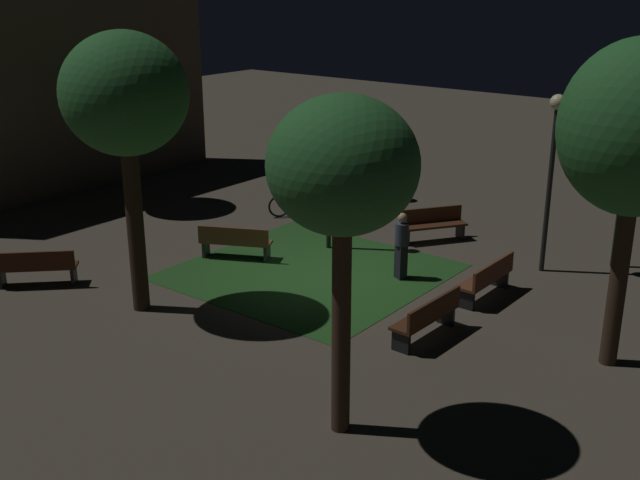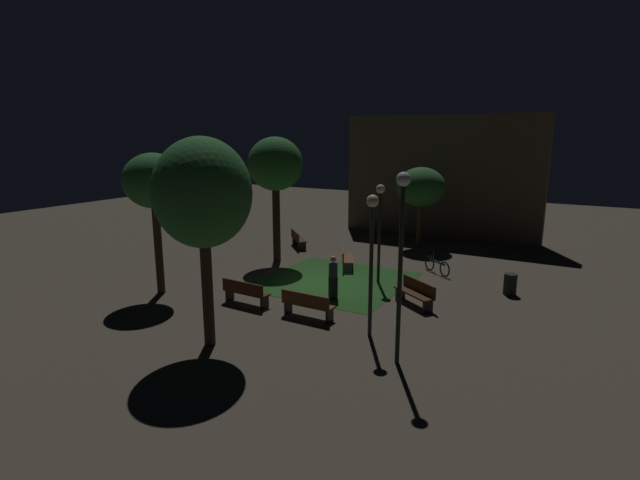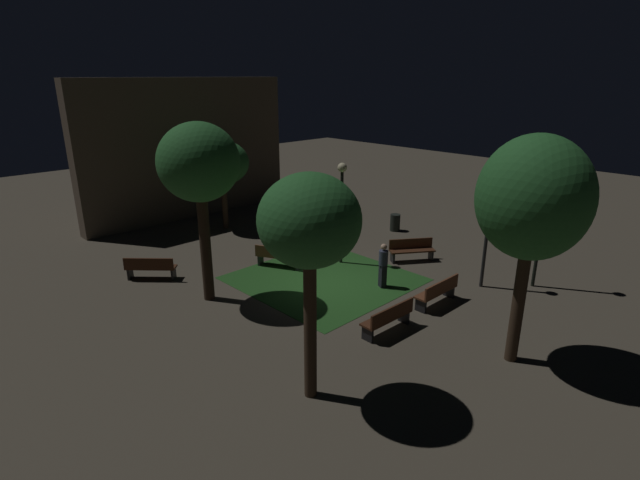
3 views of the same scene
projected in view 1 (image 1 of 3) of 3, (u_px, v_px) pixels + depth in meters
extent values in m
plane|color=#4C4438|center=(322.00, 277.00, 18.25)|extent=(60.00, 60.00, 0.00)
cube|color=#23511E|center=(310.00, 272.00, 18.59)|extent=(5.63, 5.75, 0.01)
cube|color=#422314|center=(425.00, 317.00, 15.09)|extent=(1.82, 0.55, 0.06)
cube|color=#422314|center=(434.00, 309.00, 14.89)|extent=(1.80, 0.13, 0.40)
cube|color=black|center=(401.00, 342.00, 14.59)|extent=(0.09, 0.39, 0.42)
cube|color=black|center=(446.00, 315.00, 15.75)|extent=(0.09, 0.39, 0.42)
cube|color=brown|center=(484.00, 278.00, 17.00)|extent=(1.81, 0.51, 0.06)
cube|color=brown|center=(494.00, 271.00, 16.80)|extent=(1.80, 0.09, 0.40)
cube|color=black|center=(466.00, 300.00, 16.48)|extent=(0.09, 0.39, 0.42)
cube|color=black|center=(500.00, 278.00, 17.66)|extent=(0.09, 0.39, 0.42)
cube|color=#422314|center=(434.00, 225.00, 20.58)|extent=(1.75, 1.42, 0.06)
cube|color=#422314|center=(431.00, 215.00, 20.70)|extent=(1.51, 1.07, 0.40)
cube|color=black|center=(460.00, 231.00, 20.89)|extent=(0.28, 0.36, 0.42)
cube|color=black|center=(406.00, 237.00, 20.44)|extent=(0.28, 0.36, 0.42)
cube|color=#422314|center=(37.00, 267.00, 17.67)|extent=(1.60, 1.62, 0.06)
cube|color=#422314|center=(33.00, 260.00, 17.40)|extent=(1.30, 1.33, 0.40)
cube|color=black|center=(2.00, 278.00, 17.66)|extent=(0.33, 0.33, 0.42)
cube|color=black|center=(74.00, 275.00, 17.83)|extent=(0.33, 0.33, 0.42)
cube|color=brown|center=(236.00, 242.00, 19.33)|extent=(1.23, 1.83, 0.06)
cube|color=brown|center=(233.00, 235.00, 19.06)|extent=(0.86, 1.64, 0.40)
cube|color=#2D2D33|center=(206.00, 248.00, 19.56)|extent=(0.38, 0.24, 0.42)
cube|color=#2D2D33|center=(267.00, 253.00, 19.26)|extent=(0.38, 0.24, 0.42)
cylinder|color=#2D2116|center=(135.00, 222.00, 15.94)|extent=(0.35, 0.35, 3.88)
ellipsoid|color=#28662D|center=(125.00, 94.00, 15.08)|extent=(2.52, 2.52, 2.44)
cylinder|color=#38281C|center=(341.00, 323.00, 11.60)|extent=(0.29, 0.29, 3.65)
ellipsoid|color=#28662D|center=(343.00, 165.00, 10.81)|extent=(2.18, 2.18, 2.00)
cylinder|color=#423021|center=(130.00, 167.00, 23.43)|extent=(0.27, 0.27, 2.50)
ellipsoid|color=#28662D|center=(125.00, 102.00, 22.79)|extent=(2.52, 2.52, 2.06)
cylinder|color=#38281C|center=(620.00, 271.00, 13.67)|extent=(0.31, 0.31, 3.63)
ellipsoid|color=#28662D|center=(639.00, 128.00, 12.84)|extent=(2.67, 2.67, 3.00)
cylinder|color=black|center=(624.00, 173.00, 18.20)|extent=(0.12, 0.12, 4.68)
sphere|color=white|center=(639.00, 66.00, 17.39)|extent=(0.36, 0.36, 0.36)
cylinder|color=black|center=(329.00, 180.00, 19.63)|extent=(0.12, 0.12, 3.66)
sphere|color=#F4E5B2|center=(329.00, 102.00, 18.99)|extent=(0.36, 0.36, 0.36)
cylinder|color=black|center=(549.00, 192.00, 18.05)|extent=(0.12, 0.12, 3.91)
sphere|color=#F4E5B2|center=(558.00, 102.00, 17.37)|extent=(0.36, 0.36, 0.36)
cylinder|color=black|center=(396.00, 188.00, 24.36)|extent=(0.48, 0.48, 0.81)
torus|color=black|center=(314.00, 204.00, 22.95)|extent=(0.56, 0.44, 0.66)
torus|color=black|center=(279.00, 206.00, 22.68)|extent=(0.56, 0.44, 0.66)
cube|color=navy|center=(297.00, 199.00, 22.76)|extent=(0.88, 0.67, 0.08)
cylinder|color=navy|center=(288.00, 193.00, 22.62)|extent=(0.03, 0.03, 0.40)
cube|color=black|center=(401.00, 262.00, 18.06)|extent=(0.30, 0.34, 0.84)
cylinder|color=#33384C|center=(402.00, 234.00, 17.84)|extent=(0.32, 0.32, 0.52)
sphere|color=tan|center=(402.00, 218.00, 17.71)|extent=(0.22, 0.22, 0.22)
cube|color=brown|center=(63.00, 83.00, 24.60)|extent=(11.35, 0.80, 6.98)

